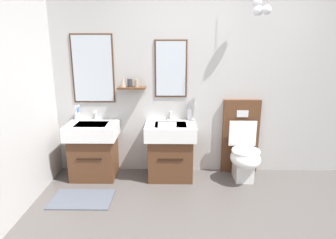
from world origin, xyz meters
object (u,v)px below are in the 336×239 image
vanity_sink_right (171,149)px  folded_hand_towel (167,125)px  toilet (243,149)px  soap_dispenser (190,114)px  toothbrush_cup (77,115)px  vanity_sink_left (94,148)px

vanity_sink_right → folded_hand_towel: bearing=-104.3°
vanity_sink_right → folded_hand_towel: folded_hand_towel is taller
vanity_sink_right → toilet: bearing=1.1°
vanity_sink_right → soap_dispenser: (0.25, 0.19, 0.41)m
toilet → toothbrush_cup: (-2.17, 0.16, 0.41)m
toilet → folded_hand_towel: size_ratio=4.55×
toilet → toothbrush_cup: 2.21m
vanity_sink_right → toothbrush_cup: toothbrush_cup is taller
toothbrush_cup → soap_dispenser: bearing=0.4°
vanity_sink_left → toilet: bearing=0.5°
vanity_sink_left → folded_hand_towel: (0.96, -0.16, 0.36)m
toothbrush_cup → toilet: bearing=-4.2°
vanity_sink_right → toothbrush_cup: 1.31m
soap_dispenser → folded_hand_towel: (-0.29, -0.35, -0.05)m
vanity_sink_right → toothbrush_cup: bearing=171.8°
vanity_sink_right → toilet: toilet is taller
toilet → vanity_sink_right: bearing=-178.9°
toilet → folded_hand_towel: 1.06m
vanity_sink_left → toothbrush_cup: size_ratio=3.54×
toilet → soap_dispenser: toilet is taller
vanity_sink_left → folded_hand_towel: bearing=-9.3°
vanity_sink_right → vanity_sink_left: bearing=180.0°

